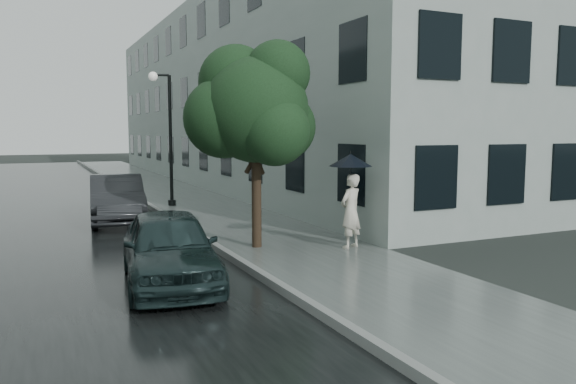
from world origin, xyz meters
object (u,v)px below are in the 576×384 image
car_near (169,248)px  car_far (117,198)px  street_tree (254,109)px  lamp_post (166,129)px  pedestrian (351,211)px

car_near → car_far: size_ratio=0.91×
street_tree → lamp_post: lamp_post is taller
lamp_post → car_near: (-2.29, -10.40, -2.07)m
pedestrian → car_far: pedestrian is taller
street_tree → car_near: 4.32m
car_near → car_far: car_far is taller
pedestrian → car_near: (-4.46, -1.31, -0.21)m
lamp_post → car_near: size_ratio=1.24×
street_tree → lamp_post: size_ratio=0.99×
street_tree → car_near: size_ratio=1.23×
pedestrian → lamp_post: 9.53m
street_tree → car_far: (-2.42, 5.00, -2.49)m
pedestrian → car_far: 7.48m
lamp_post → car_far: size_ratio=1.13×
car_near → lamp_post: bearing=84.5°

